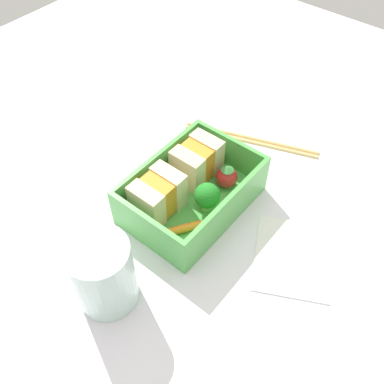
{
  "coord_description": "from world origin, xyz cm",
  "views": [
    {
      "loc": [
        -27.72,
        -22.57,
        44.59
      ],
      "look_at": [
        0.0,
        0.0,
        2.7
      ],
      "focal_mm": 40.0,
      "sensor_mm": 36.0,
      "label": 1
    }
  ],
  "objects_px": {
    "sandwich_left": "(158,196)",
    "drinking_glass": "(103,274)",
    "carrot_stick_far_left": "(181,229)",
    "folded_napkin": "(292,256)",
    "broccoli_floret": "(206,197)",
    "chopstick_pair": "(251,139)",
    "sandwich_center_left": "(197,161)",
    "strawberry_far_left": "(227,177)"
  },
  "relations": [
    {
      "from": "sandwich_left",
      "to": "folded_napkin",
      "type": "relative_size",
      "value": 0.57
    },
    {
      "from": "sandwich_left",
      "to": "carrot_stick_far_left",
      "type": "relative_size",
      "value": 1.15
    },
    {
      "from": "sandwich_left",
      "to": "drinking_glass",
      "type": "bearing_deg",
      "value": -164.8
    },
    {
      "from": "sandwich_center_left",
      "to": "strawberry_far_left",
      "type": "relative_size",
      "value": 1.79
    },
    {
      "from": "carrot_stick_far_left",
      "to": "sandwich_center_left",
      "type": "bearing_deg",
      "value": 27.18
    },
    {
      "from": "strawberry_far_left",
      "to": "sandwich_left",
      "type": "bearing_deg",
      "value": 154.41
    },
    {
      "from": "carrot_stick_far_left",
      "to": "strawberry_far_left",
      "type": "bearing_deg",
      "value": 1.56
    },
    {
      "from": "strawberry_far_left",
      "to": "drinking_glass",
      "type": "height_order",
      "value": "drinking_glass"
    },
    {
      "from": "sandwich_left",
      "to": "strawberry_far_left",
      "type": "relative_size",
      "value": 1.79
    },
    {
      "from": "sandwich_left",
      "to": "chopstick_pair",
      "type": "height_order",
      "value": "sandwich_left"
    },
    {
      "from": "sandwich_left",
      "to": "drinking_glass",
      "type": "distance_m",
      "value": 0.13
    },
    {
      "from": "sandwich_center_left",
      "to": "carrot_stick_far_left",
      "type": "height_order",
      "value": "sandwich_center_left"
    },
    {
      "from": "chopstick_pair",
      "to": "drinking_glass",
      "type": "distance_m",
      "value": 0.32
    },
    {
      "from": "sandwich_center_left",
      "to": "chopstick_pair",
      "type": "distance_m",
      "value": 0.12
    },
    {
      "from": "carrot_stick_far_left",
      "to": "folded_napkin",
      "type": "xyz_separation_m",
      "value": [
        0.06,
        -0.12,
        -0.02
      ]
    },
    {
      "from": "sandwich_center_left",
      "to": "strawberry_far_left",
      "type": "bearing_deg",
      "value": -75.67
    },
    {
      "from": "broccoli_floret",
      "to": "drinking_glass",
      "type": "relative_size",
      "value": 0.46
    },
    {
      "from": "sandwich_left",
      "to": "broccoli_floret",
      "type": "xyz_separation_m",
      "value": [
        0.04,
        -0.05,
        -0.0
      ]
    },
    {
      "from": "sandwich_center_left",
      "to": "folded_napkin",
      "type": "bearing_deg",
      "value": -98.5
    },
    {
      "from": "strawberry_far_left",
      "to": "broccoli_floret",
      "type": "bearing_deg",
      "value": -174.47
    },
    {
      "from": "chopstick_pair",
      "to": "drinking_glass",
      "type": "relative_size",
      "value": 2.15
    },
    {
      "from": "sandwich_left",
      "to": "chopstick_pair",
      "type": "relative_size",
      "value": 0.31
    },
    {
      "from": "broccoli_floret",
      "to": "drinking_glass",
      "type": "xyz_separation_m",
      "value": [
        -0.16,
        0.01,
        0.01
      ]
    },
    {
      "from": "chopstick_pair",
      "to": "drinking_glass",
      "type": "bearing_deg",
      "value": -176.18
    },
    {
      "from": "carrot_stick_far_left",
      "to": "broccoli_floret",
      "type": "height_order",
      "value": "broccoli_floret"
    },
    {
      "from": "sandwich_center_left",
      "to": "drinking_glass",
      "type": "height_order",
      "value": "drinking_glass"
    },
    {
      "from": "sandwich_left",
      "to": "chopstick_pair",
      "type": "xyz_separation_m",
      "value": [
        0.19,
        -0.01,
        -0.03
      ]
    },
    {
      "from": "chopstick_pair",
      "to": "sandwich_left",
      "type": "bearing_deg",
      "value": 176.45
    },
    {
      "from": "sandwich_left",
      "to": "sandwich_center_left",
      "type": "distance_m",
      "value": 0.08
    },
    {
      "from": "sandwich_center_left",
      "to": "broccoli_floret",
      "type": "xyz_separation_m",
      "value": [
        -0.04,
        -0.05,
        -0.0
      ]
    },
    {
      "from": "drinking_glass",
      "to": "sandwich_center_left",
      "type": "bearing_deg",
      "value": 9.42
    },
    {
      "from": "broccoli_floret",
      "to": "folded_napkin",
      "type": "distance_m",
      "value": 0.13
    },
    {
      "from": "sandwich_left",
      "to": "drinking_glass",
      "type": "xyz_separation_m",
      "value": [
        -0.12,
        -0.03,
        0.01
      ]
    },
    {
      "from": "sandwich_center_left",
      "to": "chopstick_pair",
      "type": "xyz_separation_m",
      "value": [
        0.12,
        -0.01,
        -0.03
      ]
    },
    {
      "from": "carrot_stick_far_left",
      "to": "drinking_glass",
      "type": "bearing_deg",
      "value": 173.92
    },
    {
      "from": "sandwich_left",
      "to": "sandwich_center_left",
      "type": "bearing_deg",
      "value": 0.0
    },
    {
      "from": "folded_napkin",
      "to": "broccoli_floret",
      "type": "bearing_deg",
      "value": 97.38
    },
    {
      "from": "sandwich_left",
      "to": "folded_napkin",
      "type": "bearing_deg",
      "value": -72.71
    },
    {
      "from": "carrot_stick_far_left",
      "to": "broccoli_floret",
      "type": "xyz_separation_m",
      "value": [
        0.05,
        -0.0,
        0.02
      ]
    },
    {
      "from": "sandwich_left",
      "to": "folded_napkin",
      "type": "height_order",
      "value": "sandwich_left"
    },
    {
      "from": "drinking_glass",
      "to": "sandwich_left",
      "type": "bearing_deg",
      "value": 15.2
    },
    {
      "from": "sandwich_center_left",
      "to": "broccoli_floret",
      "type": "distance_m",
      "value": 0.06
    }
  ]
}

